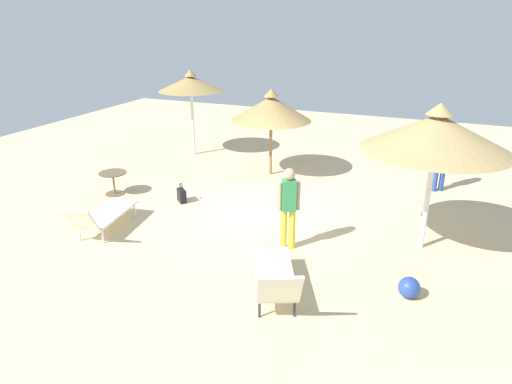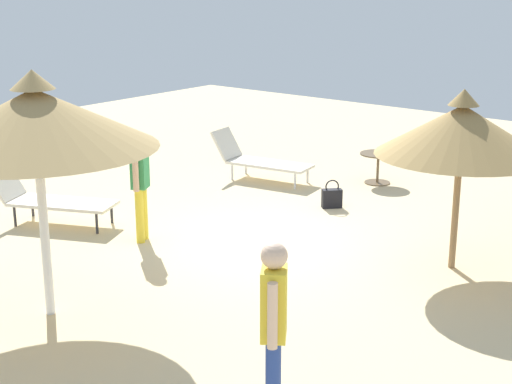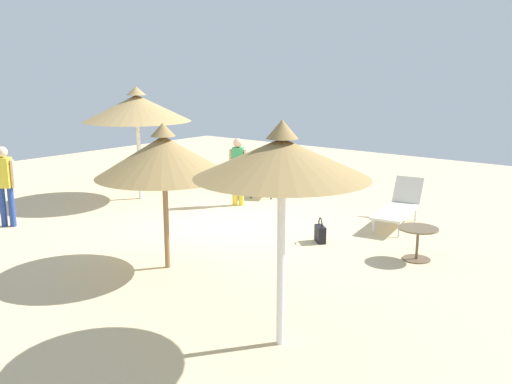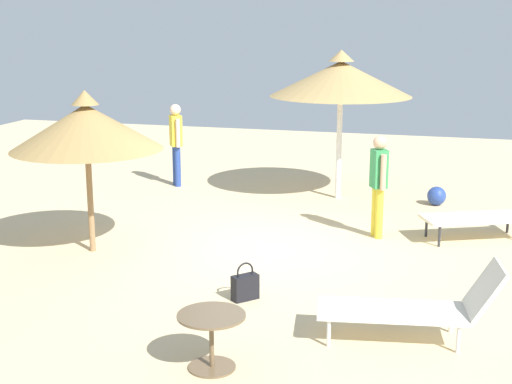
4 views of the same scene
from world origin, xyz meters
The scene contains 10 objects.
ground centered at (0.00, 0.00, -0.05)m, with size 24.00×24.00×0.10m, color beige.
parasol_umbrella_center centered at (-2.55, -0.89, 1.94)m, with size 2.28×2.28×2.49m.
parasol_umbrella_far_right centered at (0.56, 3.53, 2.38)m, with size 2.76×2.76×2.93m.
lounge_chair_back centered at (3.45, 1.45, 0.46)m, with size 2.20×1.47×1.04m.
lounge_chair_far_left centered at (2.48, -2.86, 0.41)m, with size 2.08×0.95×0.92m.
person_standing_near_right centered at (1.61, 1.04, 0.96)m, with size 0.32×0.41×1.69m.
person_standing_near_left centered at (-2.97, 3.72, 1.01)m, with size 0.35×0.42×1.75m.
handbag centered at (0.30, -2.20, 0.18)m, with size 0.34×0.36×0.50m.
side_table_round centered at (0.50, -4.10, 0.41)m, with size 0.71×0.71×0.59m.
beach_ball centered at (2.49, 3.47, 0.18)m, with size 0.36×0.36×0.36m, color navy.
Camera 4 is at (2.81, -10.70, 3.54)m, focal length 51.54 mm.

